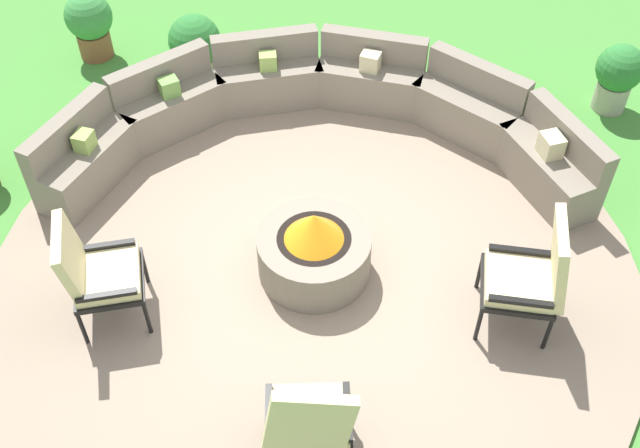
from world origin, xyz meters
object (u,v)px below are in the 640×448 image
Objects in this scene: potted_plant_0 at (618,75)px; lounge_chair_front_left at (95,271)px; potted_plant_4 at (90,22)px; lounge_chair_back_left at (534,274)px; potted_plant_5 at (195,44)px; curved_stone_bench at (318,113)px; lounge_chair_front_right at (308,422)px; fire_pit at (314,250)px.

lounge_chair_front_left is at bearing -135.45° from potted_plant_0.
potted_plant_4 is (-1.80, 3.50, -0.16)m from lounge_chair_front_left.
lounge_chair_back_left is 3.27m from potted_plant_0.
potted_plant_4 is 1.29m from potted_plant_5.
curved_stone_bench is 3.62m from lounge_chair_front_right.
fire_pit is at bearing -76.30° from curved_stone_bench.
lounge_chair_front_right is (0.43, -1.75, 0.30)m from fire_pit.
potted_plant_0 reaches higher than fire_pit.
lounge_chair_front_right is 2.18m from lounge_chair_back_left.
lounge_chair_front_left is at bearing -113.27° from curved_stone_bench.
lounge_chair_back_left reaches higher than curved_stone_bench.
lounge_chair_back_left reaches higher than fire_pit.
potted_plant_4 reaches higher than potted_plant_0.
curved_stone_bench reaches higher than fire_pit.
potted_plant_4 is 1.10× the size of potted_plant_5.
curved_stone_bench is at bearing -155.05° from potted_plant_0.
fire_pit is at bearing -51.14° from potted_plant_5.
potted_plant_0 is (2.94, 1.37, 0.06)m from curved_stone_bench.
lounge_chair_front_left is at bearing 140.20° from lounge_chair_front_right.
fire_pit is at bearing 82.24° from lounge_chair_back_left.
lounge_chair_back_left is 1.46× the size of potted_plant_0.
potted_plant_0 is (4.08, 4.02, -0.17)m from lounge_chair_front_left.
curved_stone_bench is 2.89m from lounge_chair_front_left.
fire_pit is 1.27× the size of potted_plant_0.
lounge_chair_front_right is 5.02m from potted_plant_5.
fire_pit is 0.19× the size of curved_stone_bench.
fire_pit is 1.84m from lounge_chair_back_left.
curved_stone_bench is 1.85m from potted_plant_5.
potted_plant_5 is at bearing 50.02° from lounge_chair_back_left.
curved_stone_bench is 4.57× the size of lounge_chair_front_right.
potted_plant_4 is at bearing 56.97° from lounge_chair_back_left.
potted_plant_5 is (-3.89, 2.64, -0.25)m from lounge_chair_back_left.
potted_plant_5 is (-2.08, 2.58, 0.05)m from fire_pit.
lounge_chair_front_right reaches higher than curved_stone_bench.
curved_stone_bench is at bearing 130.87° from lounge_chair_front_left.
lounge_chair_back_left is at bearing -39.07° from curved_stone_bench.
fire_pit is 1.83m from lounge_chair_front_right.
lounge_chair_front_right reaches higher than fire_pit.
lounge_chair_back_left reaches higher than lounge_chair_front_left.
potted_plant_0 is 4.62m from potted_plant_5.
potted_plant_4 is (-5.88, -0.52, 0.01)m from potted_plant_0.
lounge_chair_back_left is 4.71m from potted_plant_5.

